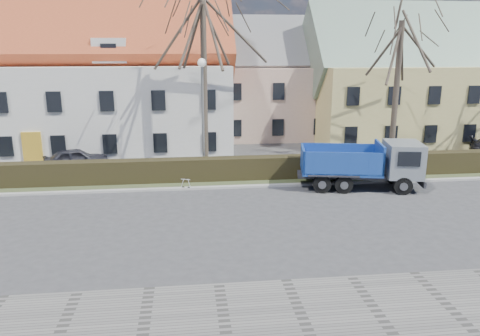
{
  "coord_description": "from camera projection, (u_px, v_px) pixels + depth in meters",
  "views": [
    {
      "loc": [
        -3.11,
        -19.71,
        7.59
      ],
      "look_at": [
        -0.52,
        2.77,
        1.6
      ],
      "focal_mm": 35.0,
      "sensor_mm": 36.0,
      "label": 1
    }
  ],
  "objects": [
    {
      "name": "building_white",
      "position": [
        49.0,
        85.0,
        33.92
      ],
      "size": [
        26.8,
        10.8,
        9.5
      ],
      "primitive_type": null,
      "color": "silver",
      "rests_on": "ground"
    },
    {
      "name": "building_yellow",
      "position": [
        420.0,
        87.0,
        38.22
      ],
      "size": [
        18.8,
        10.8,
        8.5
      ],
      "primitive_type": null,
      "color": "tan",
      "rests_on": "ground"
    },
    {
      "name": "hedge",
      "position": [
        242.0,
        169.0,
        26.81
      ],
      "size": [
        60.0,
        0.9,
        1.3
      ],
      "primitive_type": "cube",
      "color": "black",
      "rests_on": "ground"
    },
    {
      "name": "ground",
      "position": [
        258.0,
        217.0,
        21.21
      ],
      "size": [
        120.0,
        120.0,
        0.0
      ],
      "primitive_type": "plane",
      "color": "#3D3D3F"
    },
    {
      "name": "cart_frame",
      "position": [
        182.0,
        183.0,
        25.2
      ],
      "size": [
        0.83,
        0.65,
        0.67
      ],
      "primitive_type": null,
      "rotation": [
        0.0,
        0.0,
        -0.37
      ],
      "color": "silver",
      "rests_on": "ground"
    },
    {
      "name": "dump_truck",
      "position": [
        356.0,
        164.0,
        25.2
      ],
      "size": [
        6.99,
        3.67,
        2.66
      ],
      "primitive_type": null,
      "rotation": [
        0.0,
        0.0,
        -0.19
      ],
      "color": "navy",
      "rests_on": "ground"
    },
    {
      "name": "sidewalk_near",
      "position": [
        305.0,
        324.0,
        13.04
      ],
      "size": [
        80.0,
        5.0,
        0.08
      ],
      "primitive_type": "cube",
      "color": "gray",
      "rests_on": "ground"
    },
    {
      "name": "tree_2",
      "position": [
        397.0,
        79.0,
        29.08
      ],
      "size": [
        8.0,
        8.0,
        11.0
      ],
      "primitive_type": null,
      "color": "#42382E",
      "rests_on": "ground"
    },
    {
      "name": "tree_1",
      "position": [
        204.0,
        67.0,
        27.54
      ],
      "size": [
        9.2,
        9.2,
        12.65
      ],
      "primitive_type": null,
      "color": "#42382E",
      "rests_on": "ground"
    },
    {
      "name": "curb_far",
      "position": [
        246.0,
        186.0,
        25.61
      ],
      "size": [
        80.0,
        0.3,
        0.12
      ],
      "primitive_type": "cube",
      "color": "#A4A39E",
      "rests_on": "ground"
    },
    {
      "name": "parked_car_a",
      "position": [
        76.0,
        159.0,
        29.25
      ],
      "size": [
        4.22,
        2.76,
        1.34
      ],
      "primitive_type": "imported",
      "rotation": [
        0.0,
        0.0,
        1.9
      ],
      "color": "#24252E",
      "rests_on": "ground"
    },
    {
      "name": "building_pink",
      "position": [
        269.0,
        88.0,
        39.84
      ],
      "size": [
        10.8,
        8.8,
        8.0
      ],
      "primitive_type": null,
      "color": "tan",
      "rests_on": "ground"
    },
    {
      "name": "streetlight",
      "position": [
        203.0,
        119.0,
        26.81
      ],
      "size": [
        0.54,
        0.54,
        6.93
      ],
      "primitive_type": null,
      "color": "gray",
      "rests_on": "ground"
    },
    {
      "name": "grass_strip",
      "position": [
        242.0,
        179.0,
        27.15
      ],
      "size": [
        80.0,
        3.0,
        0.1
      ],
      "primitive_type": "cube",
      "color": "#3C4828",
      "rests_on": "ground"
    }
  ]
}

